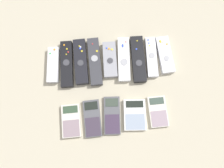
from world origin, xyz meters
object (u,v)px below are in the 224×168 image
(remote_8, at_px, (165,55))
(remote_3, at_px, (95,62))
(calculator_2, at_px, (112,115))
(remote_1, at_px, (67,64))
(calculator_4, at_px, (158,112))
(remote_5, at_px, (124,59))
(remote_2, at_px, (81,62))
(remote_6, at_px, (138,59))
(remote_0, at_px, (53,65))
(remote_4, at_px, (109,60))
(calculator_1, at_px, (92,118))
(remote_7, at_px, (151,57))
(calculator_0, at_px, (71,121))
(calculator_3, at_px, (135,115))

(remote_8, bearing_deg, remote_3, 177.53)
(calculator_2, bearing_deg, remote_3, 106.37)
(remote_1, xyz_separation_m, calculator_4, (0.36, -0.23, -0.00))
(remote_5, bearing_deg, calculator_4, -59.59)
(remote_2, xyz_separation_m, calculator_4, (0.30, -0.24, -0.01))
(remote_6, bearing_deg, calculator_4, -75.11)
(remote_6, height_order, calculator_4, remote_6)
(remote_0, distance_m, remote_4, 0.24)
(remote_0, relative_size, calculator_2, 1.01)
(remote_3, bearing_deg, calculator_1, -97.69)
(calculator_4, bearing_deg, remote_7, 88.49)
(remote_1, height_order, remote_2, remote_2)
(remote_3, distance_m, calculator_4, 0.34)
(calculator_0, bearing_deg, remote_1, 91.39)
(remote_7, distance_m, remote_8, 0.06)
(remote_5, xyz_separation_m, remote_8, (0.18, 0.00, 0.00))
(remote_8, relative_size, calculator_2, 1.07)
(remote_4, xyz_separation_m, calculator_4, (0.18, -0.24, -0.00))
(calculator_0, relative_size, calculator_4, 1.04)
(remote_6, relative_size, remote_8, 1.23)
(calculator_3, bearing_deg, remote_8, 61.27)
(remote_0, bearing_deg, remote_7, 3.42)
(remote_5, relative_size, calculator_1, 1.31)
(remote_6, bearing_deg, calculator_0, -140.39)
(remote_5, relative_size, remote_8, 1.18)
(remote_7, xyz_separation_m, calculator_2, (-0.19, -0.23, -0.00))
(remote_2, xyz_separation_m, remote_4, (0.12, -0.00, -0.00))
(calculator_4, bearing_deg, calculator_2, 178.82)
(remote_5, bearing_deg, remote_8, 5.24)
(remote_5, height_order, calculator_0, remote_5)
(remote_6, height_order, calculator_2, remote_6)
(remote_7, relative_size, calculator_3, 1.38)
(remote_3, height_order, remote_5, remote_3)
(remote_5, height_order, calculator_3, remote_5)
(remote_0, height_order, calculator_0, remote_0)
(remote_3, relative_size, calculator_2, 1.35)
(remote_7, bearing_deg, remote_2, -177.94)
(remote_7, height_order, calculator_2, remote_7)
(remote_0, bearing_deg, remote_2, 5.50)
(remote_2, bearing_deg, remote_3, -4.82)
(remote_1, relative_size, calculator_2, 1.30)
(remote_2, distance_m, calculator_3, 0.32)
(calculator_4, bearing_deg, remote_8, 74.70)
(remote_0, height_order, remote_8, remote_0)
(remote_4, relative_size, calculator_2, 1.01)
(remote_5, distance_m, remote_6, 0.06)
(remote_0, bearing_deg, calculator_1, -54.32)
(remote_4, height_order, remote_8, remote_8)
(remote_6, xyz_separation_m, calculator_4, (0.06, -0.23, -0.01))
(calculator_0, distance_m, calculator_1, 0.09)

